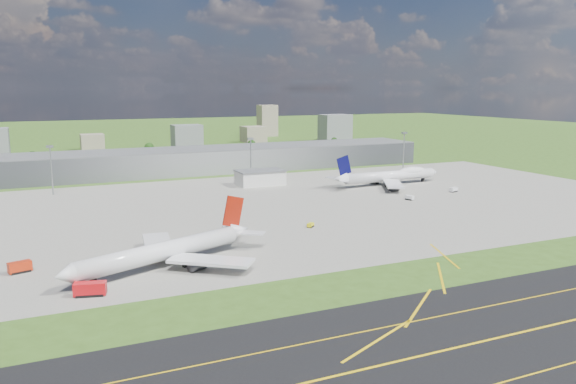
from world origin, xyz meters
name	(u,v)px	position (x,y,z in m)	size (l,w,h in m)	color
ground	(218,174)	(0.00, 150.00, 0.00)	(1400.00, 1400.00, 0.00)	#36551A
taxiway	(547,326)	(0.00, -110.00, 0.03)	(1400.00, 60.00, 0.06)	black
apron	(306,204)	(10.00, 40.00, 0.04)	(360.00, 190.00, 0.08)	gray
terminal	(211,160)	(0.00, 165.00, 7.50)	(300.00, 42.00, 15.00)	gray
ops_building	(260,178)	(10.00, 100.00, 4.00)	(26.00, 16.00, 8.00)	silver
mast_west	(51,161)	(-100.00, 115.00, 17.71)	(3.50, 2.00, 25.90)	gray
mast_center	(251,152)	(10.00, 115.00, 17.71)	(3.50, 2.00, 25.90)	gray
mast_east	(404,144)	(120.00, 115.00, 17.71)	(3.50, 2.00, 25.90)	gray
airliner_red_twin	(168,251)	(-71.06, -29.05, 5.09)	(66.26, 50.04, 19.11)	white
airliner_blue_quad	(390,176)	(78.06, 69.06, 5.23)	(72.03, 56.52, 18.82)	white
fire_truck	(90,289)	(-95.63, -45.75, 1.84)	(8.86, 5.06, 3.69)	red
crash_tender	(20,267)	(-113.19, -16.96, 1.70)	(7.09, 4.63, 3.40)	#B7280D
tug_yellow	(311,225)	(-8.32, -2.34, 0.87)	(3.71, 3.52, 1.66)	yellow
van_white_near	(409,198)	(61.29, 27.40, 1.17)	(3.30, 4.81, 2.29)	white
van_white_far	(454,190)	(96.10, 35.82, 1.26)	(5.26, 3.46, 2.50)	silver
bldg_cw	(92,142)	(-60.00, 340.00, 7.00)	(20.00, 18.00, 14.00)	gray
bldg_c	(187,137)	(20.00, 310.00, 11.00)	(26.00, 20.00, 22.00)	slate
bldg_ce	(253,134)	(100.00, 350.00, 8.00)	(22.00, 24.00, 16.00)	gray
bldg_e	(335,128)	(180.00, 320.00, 14.00)	(30.00, 22.00, 28.00)	slate
bldg_tall_e	(267,121)	(140.00, 410.00, 18.00)	(20.00, 18.00, 36.00)	gray
tree_w	(32,156)	(-110.00, 265.00, 4.86)	(6.75, 6.75, 8.25)	#382314
tree_c	(149,147)	(-20.00, 280.00, 5.84)	(8.10, 8.10, 9.90)	#382314
tree_e	(252,144)	(70.00, 275.00, 5.51)	(7.65, 7.65, 9.35)	#382314
tree_far_e	(334,140)	(160.00, 285.00, 4.53)	(6.30, 6.30, 7.70)	#382314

